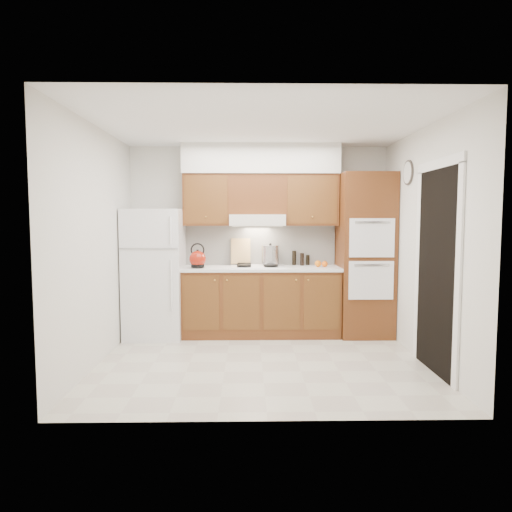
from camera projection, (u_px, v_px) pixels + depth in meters
The scene contains 26 objects.
floor at pixel (262, 362), 5.10m from camera, with size 3.60×3.60×0.00m, color beige.
ceiling at pixel (262, 125), 4.88m from camera, with size 3.60×3.60×0.00m, color white.
wall_back at pixel (259, 239), 6.48m from camera, with size 3.60×0.02×2.60m, color silver.
wall_left at pixel (97, 246), 4.96m from camera, with size 0.02×3.00×2.60m, color silver.
wall_right at pixel (425, 246), 5.02m from camera, with size 0.02×3.00×2.60m, color silver.
fridge at pixel (155, 273), 6.14m from camera, with size 0.75×0.72×1.72m, color white.
base_cabinets at pixel (261, 302), 6.25m from camera, with size 2.11×0.60×0.90m, color brown.
countertop at pixel (261, 268), 6.21m from camera, with size 2.13×0.62×0.04m, color white.
backsplash at pixel (260, 245), 6.48m from camera, with size 2.11×0.03×0.56m, color white.
oven_cabinet at pixel (365, 255), 6.20m from camera, with size 0.70×0.65×2.20m, color brown.
upper_cab_left at pixel (207, 200), 6.26m from camera, with size 0.63×0.33×0.70m, color brown.
upper_cab_right at pixel (311, 200), 6.29m from camera, with size 0.73×0.33×0.70m, color brown.
range_hood at pixel (257, 220), 6.24m from camera, with size 0.75×0.45×0.15m, color silver.
upper_cab_over_hood at pixel (257, 195), 6.27m from camera, with size 0.75×0.33×0.55m, color brown.
soffit at pixel (261, 160), 6.21m from camera, with size 2.13×0.36×0.40m, color silver.
cooktop at pixel (257, 266), 6.22m from camera, with size 0.74×0.50×0.01m, color white.
doorway at pixel (436, 272), 4.69m from camera, with size 0.02×0.90×2.10m, color black.
wall_clock at pixel (408, 173), 5.50m from camera, with size 0.30×0.30×0.02m, color #3F3833.
kettle at pixel (198, 259), 6.06m from camera, with size 0.22×0.22×0.22m, color maroon.
cutting_board at pixel (241, 251), 6.40m from camera, with size 0.27×0.02×0.36m, color tan.
stock_pot at pixel (270, 255), 6.29m from camera, with size 0.24×0.24×0.25m, color silver.
condiment_a at pixel (294, 258), 6.45m from camera, with size 0.06×0.06×0.20m, color black.
condiment_b at pixel (302, 259), 6.38m from camera, with size 0.05×0.05×0.17m, color black.
condiment_c at pixel (308, 260), 6.46m from camera, with size 0.05×0.05×0.14m, color black.
orange_near at pixel (318, 264), 6.21m from camera, with size 0.09×0.09×0.09m, color orange.
orange_far at pixel (325, 264), 6.19m from camera, with size 0.08×0.08×0.08m, color #EA480C.
Camera 1 is at (-0.15, -4.98, 1.60)m, focal length 32.00 mm.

